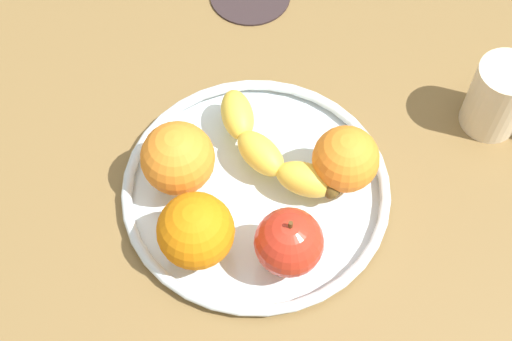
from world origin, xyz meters
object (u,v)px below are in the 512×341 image
apple (289,242)px  orange_back_right (346,159)px  banana (270,150)px  ambient_mug (500,98)px  orange_center (196,231)px  fruit_bowl (256,189)px  orange_front_right (178,158)px

apple → orange_back_right: size_ratio=1.09×
banana → ambient_mug: 26.53cm
orange_center → fruit_bowl: bearing=80.7°
fruit_bowl → banana: banana is taller
orange_front_right → orange_back_right: (15.25, 8.67, -0.37)cm
orange_center → apple: bearing=22.6°
banana → orange_back_right: size_ratio=2.54×
banana → apple: (7.22, -9.47, 1.68)cm
orange_center → orange_back_right: orange_center is taller
banana → orange_back_right: orange_back_right is taller
fruit_bowl → banana: size_ratio=1.62×
banana → orange_center: 13.25cm
apple → orange_front_right: 14.80cm
orange_front_right → orange_center: bearing=-46.0°
orange_center → ambient_mug: (20.67, 31.09, -1.11)cm
orange_front_right → apple: bearing=-10.5°
ambient_mug → apple: bearing=-113.8°
orange_front_right → ambient_mug: bearing=42.9°
fruit_bowl → orange_back_right: bearing=35.6°
banana → orange_front_right: size_ratio=2.30×
apple → orange_back_right: 11.39cm
banana → apple: 12.03cm
apple → ambient_mug: apple is taller
fruit_bowl → ambient_mug: 29.16cm
orange_back_right → ambient_mug: size_ratio=0.69×
fruit_bowl → orange_back_right: orange_back_right is taller
banana → orange_back_right: 8.35cm
fruit_bowl → orange_front_right: orange_front_right is taller
fruit_bowl → orange_back_right: size_ratio=4.12×
fruit_bowl → orange_front_right: (-7.57, -3.16, 4.80)cm
fruit_bowl → orange_front_right: bearing=-157.4°
banana → orange_back_right: bearing=33.1°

